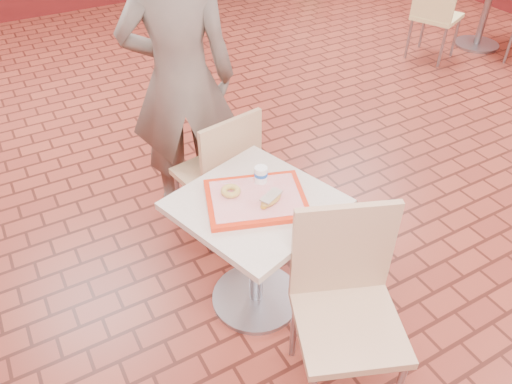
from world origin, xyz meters
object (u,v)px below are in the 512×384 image
chair_main_back (221,170)px  second_table (488,3)px  serving_tray (256,199)px  chair_main_front (346,299)px  main_table (256,237)px  paper_cup (261,174)px  ring_donut (231,191)px  chair_second_left (436,11)px  customer (180,81)px  long_john_donut (271,199)px

chair_main_back → second_table: bearing=-170.4°
chair_main_back → serving_tray: chair_main_back is taller
chair_main_front → chair_main_back: chair_main_front is taller
main_table → paper_cup: size_ratio=8.81×
serving_tray → second_table: size_ratio=0.66×
main_table → chair_main_front: (0.13, -0.58, 0.05)m
main_table → serving_tray: serving_tray is taller
chair_main_back → ring_donut: bearing=60.1°
chair_main_front → chair_second_left: size_ratio=1.05×
main_table → paper_cup: 0.34m
customer → paper_cup: bearing=112.7°
second_table → main_table: bearing=-154.0°
ring_donut → paper_cup: bearing=4.3°
ring_donut → main_table: bearing=-41.5°
ring_donut → long_john_donut: bearing=-48.6°
chair_main_front → second_table: 4.67m
customer → ring_donut: size_ratio=19.16×
long_john_donut → chair_second_left: bearing=32.6°
main_table → long_john_donut: bearing=-59.7°
chair_main_front → chair_second_left: bearing=61.5°
paper_cup → chair_second_left: 3.69m
chair_main_front → serving_tray: size_ratio=2.07×
main_table → chair_main_back: size_ratio=0.82×
paper_cup → chair_second_left: size_ratio=0.09×
ring_donut → second_table: (4.13, 1.88, -0.30)m
customer → chair_main_back: bearing=118.7°
paper_cup → main_table: bearing=-130.6°
ring_donut → chair_second_left: chair_second_left is taller
ring_donut → chair_main_front: bearing=-71.8°
main_table → customer: size_ratio=0.39×
chair_main_front → customer: bearing=115.1°
chair_main_back → serving_tray: 0.66m
chair_main_front → ring_donut: bearing=130.3°
chair_main_back → ring_donut: 0.62m
long_john_donut → ring_donut: bearing=131.4°
serving_tray → second_table: (4.03, 1.97, -0.27)m
chair_main_front → chair_main_back: 1.19m
customer → chair_main_front: bearing=113.1°
main_table → chair_main_back: 0.62m
chair_main_back → chair_main_front: bearing=81.7°
customer → second_table: (3.99, 0.97, -0.45)m
main_table → ring_donut: ring_donut is taller
ring_donut → long_john_donut: size_ratio=0.65×
chair_main_back → long_john_donut: size_ratio=6.02×
chair_main_front → serving_tray: (-0.13, 0.58, 0.20)m
second_table → chair_second_left: chair_second_left is taller
serving_tray → paper_cup: (0.08, 0.10, 0.06)m
second_table → ring_donut: bearing=-155.5°
customer → paper_cup: size_ratio=22.41×
chair_main_back → paper_cup: (-0.02, -0.51, 0.31)m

